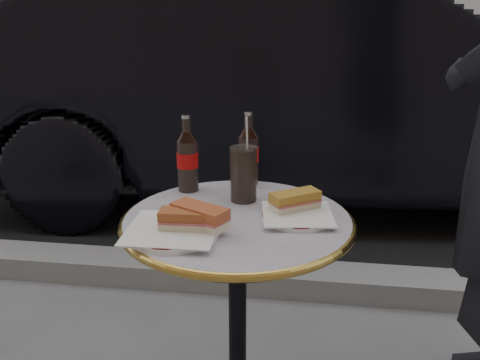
# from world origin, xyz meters

# --- Properties ---
(asphalt_road) EXTENTS (40.00, 8.00, 0.00)m
(asphalt_road) POSITION_xyz_m (0.00, 5.00, 0.00)
(asphalt_road) COLOR black
(asphalt_road) RESTS_ON ground
(curb) EXTENTS (40.00, 0.20, 0.12)m
(curb) POSITION_xyz_m (0.00, 0.90, 0.05)
(curb) COLOR gray
(curb) RESTS_ON ground
(bistro_table) EXTENTS (0.62, 0.62, 0.73)m
(bistro_table) POSITION_xyz_m (0.00, 0.00, 0.37)
(bistro_table) COLOR #BAB2C4
(bistro_table) RESTS_ON ground
(plate_left) EXTENTS (0.26, 0.26, 0.01)m
(plate_left) POSITION_xyz_m (-0.14, -0.13, 0.74)
(plate_left) COLOR white
(plate_left) RESTS_ON bistro_table
(plate_right) EXTENTS (0.20, 0.20, 0.01)m
(plate_right) POSITION_xyz_m (0.16, 0.01, 0.74)
(plate_right) COLOR white
(plate_right) RESTS_ON bistro_table
(sandwich_left_a) EXTENTS (0.14, 0.07, 0.05)m
(sandwich_left_a) POSITION_xyz_m (-0.11, -0.12, 0.77)
(sandwich_left_a) COLOR #A35029
(sandwich_left_a) RESTS_ON plate_left
(sandwich_left_b) EXTENTS (0.16, 0.13, 0.05)m
(sandwich_left_b) POSITION_xyz_m (-0.08, -0.10, 0.77)
(sandwich_left_b) COLOR #B2522D
(sandwich_left_b) RESTS_ON plate_left
(sandwich_right) EXTENTS (0.15, 0.13, 0.05)m
(sandwich_right) POSITION_xyz_m (0.15, 0.05, 0.77)
(sandwich_right) COLOR #AF7C2C
(sandwich_right) RESTS_ON plate_right
(cola_bottle_left) EXTENTS (0.08, 0.08, 0.23)m
(cola_bottle_left) POSITION_xyz_m (-0.18, 0.19, 0.85)
(cola_bottle_left) COLOR black
(cola_bottle_left) RESTS_ON bistro_table
(cola_bottle_right) EXTENTS (0.09, 0.09, 0.23)m
(cola_bottle_right) POSITION_xyz_m (-0.01, 0.27, 0.85)
(cola_bottle_right) COLOR black
(cola_bottle_right) RESTS_ON bistro_table
(cola_glass) EXTENTS (0.09, 0.09, 0.16)m
(cola_glass) POSITION_xyz_m (-0.00, 0.13, 0.81)
(cola_glass) COLOR black
(cola_glass) RESTS_ON bistro_table
(parked_car) EXTENTS (1.97, 4.71, 1.51)m
(parked_car) POSITION_xyz_m (0.14, 2.19, 0.75)
(parked_car) COLOR black
(parked_car) RESTS_ON ground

